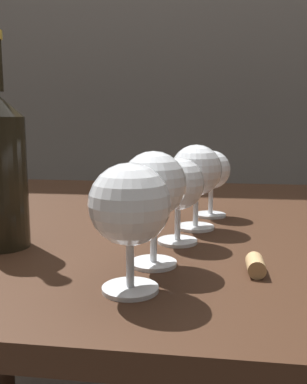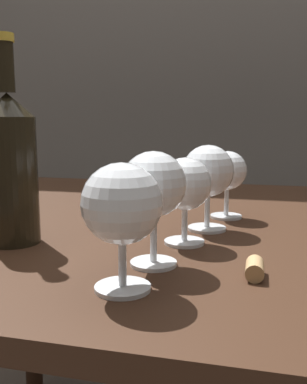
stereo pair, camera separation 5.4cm
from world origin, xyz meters
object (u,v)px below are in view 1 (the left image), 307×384
object	(u,v)px
wine_glass_empty	(130,207)
wine_glass_port	(196,172)
wine_glass_chardonnay	(211,172)
cork	(256,265)
wine_glass_cabernet	(154,187)
wine_glass_amber	(178,185)

from	to	relation	value
wine_glass_empty	wine_glass_port	distance (m)	0.29
wine_glass_chardonnay	cork	distance (m)	0.33
wine_glass_cabernet	wine_glass_amber	bearing A→B (deg)	78.43
wine_glass_amber	wine_glass_port	bearing A→B (deg)	75.80
wine_glass_empty	wine_glass_amber	bearing A→B (deg)	79.79
wine_glass_empty	wine_glass_amber	xyz separation A→B (m)	(0.04, 0.20, -0.01)
wine_glass_cabernet	wine_glass_amber	world-z (taller)	wine_glass_cabernet
wine_glass_cabernet	cork	bearing A→B (deg)	-6.61
wine_glass_amber	wine_glass_port	world-z (taller)	wine_glass_port
wine_glass_empty	cork	bearing A→B (deg)	27.61
wine_glass_cabernet	wine_glass_chardonnay	distance (m)	0.31
wine_glass_cabernet	cork	xyz separation A→B (m)	(0.13, -0.01, -0.09)
wine_glass_cabernet	wine_glass_port	bearing A→B (deg)	77.21
wine_glass_cabernet	cork	distance (m)	0.16
cork	wine_glass_amber	bearing A→B (deg)	130.94
wine_glass_empty	wine_glass_port	bearing A→B (deg)	78.50
wine_glass_chardonnay	wine_glass_amber	bearing A→B (deg)	-103.93
wine_glass_amber	cork	distance (m)	0.18
wine_glass_empty	wine_glass_amber	distance (m)	0.20
wine_glass_amber	wine_glass_cabernet	bearing A→B (deg)	-101.57
wine_glass_port	cork	bearing A→B (deg)	-68.94
wine_glass_amber	cork	world-z (taller)	wine_glass_amber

